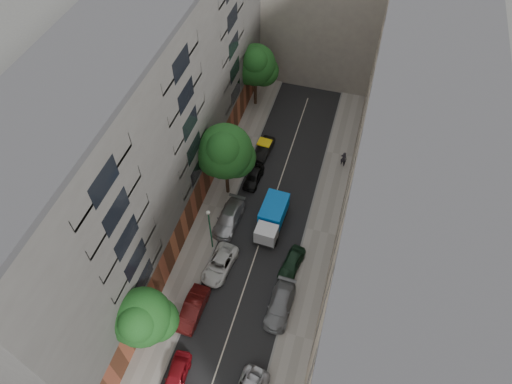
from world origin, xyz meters
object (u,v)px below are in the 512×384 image
(car_right_2, at_px, (292,263))
(tree_mid, at_px, (226,153))
(car_left_3, at_px, (229,218))
(lamp_post, at_px, (210,225))
(car_right_1, at_px, (280,305))
(car_left_2, at_px, (220,264))
(car_left_0, at_px, (177,376))
(car_left_4, at_px, (254,177))
(car_left_5, at_px, (264,149))
(tarp_truck, at_px, (272,218))
(tree_near, at_px, (143,319))
(tree_far, at_px, (256,67))
(pedestrian, at_px, (344,159))
(car_left_1, at_px, (193,309))

(car_right_2, bearing_deg, tree_mid, 150.67)
(car_left_3, xyz_separation_m, lamp_post, (-0.60, -3.27, 3.00))
(car_right_1, bearing_deg, car_left_2, 160.41)
(car_left_0, xyz_separation_m, car_left_4, (0.00, 21.62, -0.02))
(car_left_5, bearing_deg, tarp_truck, -66.22)
(tree_near, bearing_deg, tree_far, 90.58)
(car_left_2, bearing_deg, pedestrian, 67.92)
(car_left_0, relative_size, car_left_1, 0.87)
(car_right_1, distance_m, tree_far, 27.90)
(car_right_1, relative_size, tree_far, 0.59)
(car_left_3, height_order, pedestrian, pedestrian)
(car_left_0, distance_m, tree_mid, 20.05)
(tree_far, bearing_deg, car_right_1, -69.45)
(car_left_4, xyz_separation_m, car_right_2, (6.40, -9.22, 0.02))
(car_left_4, relative_size, car_left_5, 0.98)
(car_left_2, bearing_deg, lamp_post, 132.87)
(car_left_4, relative_size, pedestrian, 2.00)
(car_left_0, xyz_separation_m, tree_near, (-2.92, 2.06, 4.34))
(car_left_0, relative_size, tree_near, 0.53)
(car_right_1, bearing_deg, tarp_truck, 110.81)
(car_right_1, distance_m, tree_near, 11.85)
(car_left_2, height_order, pedestrian, pedestrian)
(car_left_0, xyz_separation_m, lamp_post, (-1.40, 12.35, 3.07))
(car_left_3, distance_m, car_left_4, 6.06)
(car_right_2, bearing_deg, tarp_truck, 136.50)
(tarp_truck, xyz_separation_m, car_left_2, (-3.40, -5.95, -0.74))
(car_right_1, xyz_separation_m, pedestrian, (2.49, 18.49, 0.38))
(car_left_1, relative_size, car_right_2, 1.15)
(car_left_2, distance_m, car_left_5, 15.58)
(car_right_2, height_order, tree_far, tree_far)
(tarp_truck, xyz_separation_m, car_left_1, (-4.17, -10.78, -0.66))
(car_right_2, height_order, tree_mid, tree_mid)
(car_right_1, distance_m, pedestrian, 18.66)
(car_left_3, distance_m, tree_far, 18.92)
(car_left_5, relative_size, pedestrian, 2.04)
(pedestrian, bearing_deg, car_left_2, 75.63)
(car_left_1, xyz_separation_m, car_right_1, (7.17, 2.41, -0.02))
(car_left_0, height_order, pedestrian, pedestrian)
(tree_far, distance_m, lamp_post, 21.53)
(car_left_2, bearing_deg, car_left_1, -92.17)
(car_right_1, bearing_deg, car_left_1, -160.34)
(lamp_post, bearing_deg, car_left_2, -53.98)
(car_right_1, bearing_deg, car_left_0, -127.54)
(pedestrian, bearing_deg, car_left_5, 17.77)
(car_left_3, height_order, tree_far, tree_far)
(car_left_5, height_order, pedestrian, pedestrian)
(car_left_1, xyz_separation_m, car_right_2, (7.17, 6.80, -0.08))
(tree_mid, distance_m, tree_far, 14.56)
(car_left_4, bearing_deg, car_left_3, -94.93)
(car_left_1, distance_m, car_right_2, 9.88)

